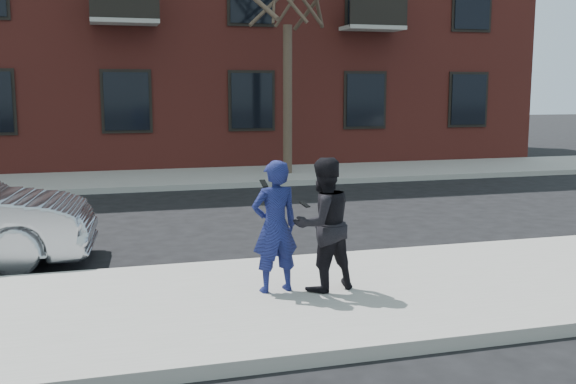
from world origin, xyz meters
name	(u,v)px	position (x,y,z in m)	size (l,w,h in m)	color
ground	(177,311)	(0.00, 0.00, 0.00)	(100.00, 100.00, 0.00)	black
near_sidewalk	(180,311)	(0.00, -0.25, 0.07)	(50.00, 3.50, 0.15)	gray
near_curb	(164,271)	(0.00, 1.55, 0.07)	(50.00, 0.10, 0.15)	#999691
far_sidewalk	(129,180)	(0.00, 11.25, 0.07)	(50.00, 3.50, 0.15)	gray
far_curb	(132,189)	(0.00, 9.45, 0.07)	(50.00, 0.10, 0.15)	#999691
man_hoodie	(275,226)	(1.18, -0.03, 0.95)	(0.63, 0.51, 1.60)	navy
man_peacoat	(323,224)	(1.76, -0.13, 0.96)	(0.92, 0.79, 1.62)	black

